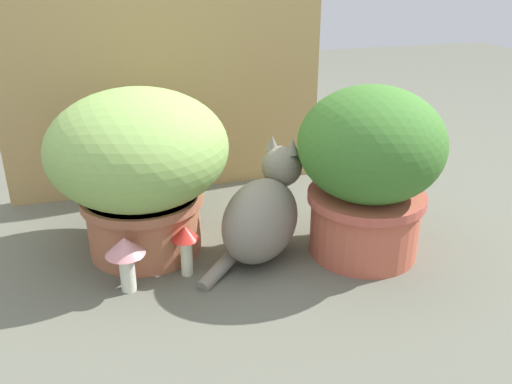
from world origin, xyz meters
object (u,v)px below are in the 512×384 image
at_px(cat, 264,214).
at_px(mushroom_ornament_pink, 125,253).
at_px(mushroom_ornament_red, 185,240).
at_px(grass_planter, 139,164).
at_px(leafy_planter, 369,167).

relative_size(cat, mushroom_ornament_pink, 2.46).
distance_m(mushroom_ornament_red, mushroom_ornament_pink, 0.15).
bearing_deg(grass_planter, cat, -22.06).
relative_size(grass_planter, mushroom_ornament_pink, 3.24).
bearing_deg(leafy_planter, cat, 168.20).
relative_size(cat, mushroom_ornament_red, 2.59).
xyz_separation_m(grass_planter, mushroom_ornament_red, (0.09, -0.16, -0.16)).
height_order(mushroom_ornament_red, mushroom_ornament_pink, mushroom_ornament_pink).
bearing_deg(grass_planter, leafy_planter, -17.39).
xyz_separation_m(leafy_planter, cat, (-0.26, 0.06, -0.13)).
xyz_separation_m(leafy_planter, mushroom_ornament_red, (-0.48, 0.02, -0.15)).
bearing_deg(mushroom_ornament_pink, cat, 10.89).
relative_size(grass_planter, cat, 1.32).
relative_size(leafy_planter, mushroom_ornament_red, 3.34).
relative_size(grass_planter, mushroom_ornament_red, 3.41).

